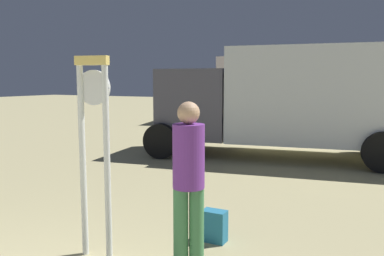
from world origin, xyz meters
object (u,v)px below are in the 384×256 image
object	(u,v)px
person_near_clock	(189,175)
box_truck_near	(302,98)
backpack	(215,226)
box_truck_far	(256,88)
standing_clock	(94,138)

from	to	relation	value
person_near_clock	box_truck_near	xyz separation A→B (m)	(-0.17, 6.65, 0.56)
backpack	box_truck_far	size ratio (longest dim) A/B	0.05
backpack	box_truck_far	xyz separation A→B (m)	(-3.71, 13.23, 1.45)
person_near_clock	box_truck_near	bearing A→B (deg)	91.49
standing_clock	box_truck_far	world-z (taller)	box_truck_far
box_truck_near	standing_clock	bearing A→B (deg)	-97.10
standing_clock	box_truck_far	bearing A→B (deg)	100.67
standing_clock	box_truck_near	world-z (taller)	box_truck_near
box_truck_near	backpack	bearing A→B (deg)	-88.36
person_near_clock	box_truck_near	size ratio (longest dim) A/B	0.24
person_near_clock	backpack	world-z (taller)	person_near_clock
standing_clock	backpack	distance (m)	1.84
person_near_clock	backpack	distance (m)	1.07
box_truck_far	person_near_clock	bearing A→B (deg)	-75.08
standing_clock	backpack	bearing A→B (deg)	43.27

